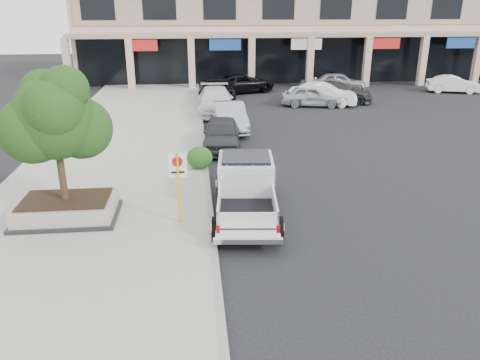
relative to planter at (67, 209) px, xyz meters
name	(u,v)px	position (x,y,z in m)	size (l,w,h in m)	color
ground	(262,234)	(6.16, -1.45, -0.48)	(120.00, 120.00, 0.00)	black
sidewalk	(111,173)	(0.66, 4.55, -0.40)	(8.00, 52.00, 0.15)	gray
curb	(206,169)	(4.61, 4.55, -0.40)	(0.20, 52.00, 0.15)	gray
strip_mall	(294,26)	(14.16, 32.49, 4.27)	(40.55, 12.43, 9.50)	tan
planter	(67,209)	(0.00, 0.00, 0.00)	(3.20, 2.20, 0.68)	black
planter_tree	(60,118)	(0.13, 0.15, 2.94)	(2.90, 2.55, 4.00)	black
no_parking_sign	(178,178)	(3.63, -0.66, 1.16)	(0.55, 0.09, 2.30)	#DCC50B
hedge	(200,158)	(4.36, 4.52, 0.14)	(1.10, 0.99, 0.94)	#164513
pickup_truck	(246,191)	(5.81, -0.04, 0.41)	(2.09, 5.64, 1.78)	silver
curb_car_a	(222,134)	(5.51, 7.80, 0.28)	(1.78, 4.43, 1.51)	#292B2E
curb_car_b	(230,117)	(6.18, 11.41, 0.29)	(1.63, 4.67, 1.54)	#9DA0A5
curb_car_c	(216,101)	(5.62, 16.03, 0.33)	(2.26, 5.56, 1.61)	silver
curb_car_d	(217,90)	(5.94, 20.27, 0.31)	(2.60, 5.63, 1.56)	black
lot_car_a	(311,96)	(12.37, 17.55, 0.23)	(1.68, 4.17, 1.42)	#A7AAAF
lot_car_b	(323,94)	(13.26, 17.83, 0.30)	(1.64, 4.71, 1.55)	white
lot_car_c	(336,92)	(14.49, 18.80, 0.27)	(2.10, 5.16, 1.50)	#282B2D
lot_car_d	(242,83)	(8.16, 23.52, 0.27)	(2.48, 5.38, 1.49)	black
lot_car_e	(339,82)	(16.17, 23.56, 0.27)	(1.75, 4.35, 1.48)	#9C9EA3
lot_car_f	(453,84)	(25.10, 21.80, 0.20)	(1.42, 4.07, 1.34)	white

